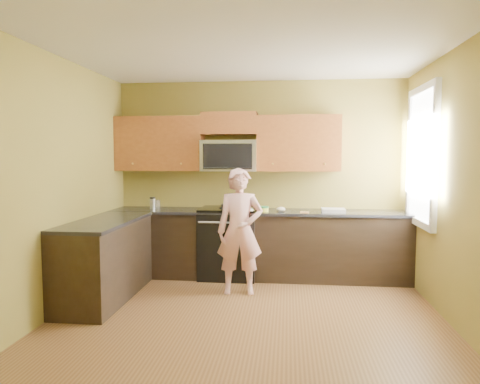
# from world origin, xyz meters

# --- Properties ---
(floor) EXTENTS (4.00, 4.00, 0.00)m
(floor) POSITION_xyz_m (0.00, 0.00, 0.00)
(floor) COLOR brown
(floor) RESTS_ON ground
(ceiling) EXTENTS (4.00, 4.00, 0.00)m
(ceiling) POSITION_xyz_m (0.00, 0.00, 2.70)
(ceiling) COLOR white
(ceiling) RESTS_ON ground
(wall_back) EXTENTS (4.00, 0.00, 4.00)m
(wall_back) POSITION_xyz_m (0.00, 2.00, 1.35)
(wall_back) COLOR olive
(wall_back) RESTS_ON ground
(wall_front) EXTENTS (4.00, 0.00, 4.00)m
(wall_front) POSITION_xyz_m (0.00, -2.00, 1.35)
(wall_front) COLOR olive
(wall_front) RESTS_ON ground
(wall_left) EXTENTS (0.00, 4.00, 4.00)m
(wall_left) POSITION_xyz_m (-2.00, 0.00, 1.35)
(wall_left) COLOR olive
(wall_left) RESTS_ON ground
(wall_right) EXTENTS (0.00, 4.00, 4.00)m
(wall_right) POSITION_xyz_m (2.00, 0.00, 1.35)
(wall_right) COLOR olive
(wall_right) RESTS_ON ground
(cabinet_back_run) EXTENTS (4.00, 0.60, 0.88)m
(cabinet_back_run) POSITION_xyz_m (0.00, 1.70, 0.44)
(cabinet_back_run) COLOR black
(cabinet_back_run) RESTS_ON floor
(cabinet_left_run) EXTENTS (0.60, 1.60, 0.88)m
(cabinet_left_run) POSITION_xyz_m (-1.70, 0.60, 0.44)
(cabinet_left_run) COLOR black
(cabinet_left_run) RESTS_ON floor
(countertop_back) EXTENTS (4.00, 0.62, 0.04)m
(countertop_back) POSITION_xyz_m (0.00, 1.69, 0.90)
(countertop_back) COLOR black
(countertop_back) RESTS_ON cabinet_back_run
(countertop_left) EXTENTS (0.62, 1.60, 0.04)m
(countertop_left) POSITION_xyz_m (-1.69, 0.60, 0.90)
(countertop_left) COLOR black
(countertop_left) RESTS_ON cabinet_left_run
(stove) EXTENTS (0.76, 0.65, 0.95)m
(stove) POSITION_xyz_m (-0.40, 1.68, 0.47)
(stove) COLOR black
(stove) RESTS_ON floor
(microwave) EXTENTS (0.76, 0.40, 0.42)m
(microwave) POSITION_xyz_m (-0.40, 1.80, 1.45)
(microwave) COLOR silver
(microwave) RESTS_ON wall_back
(upper_cab_left) EXTENTS (1.22, 0.33, 0.75)m
(upper_cab_left) POSITION_xyz_m (-1.39, 1.83, 1.45)
(upper_cab_left) COLOR brown
(upper_cab_left) RESTS_ON wall_back
(upper_cab_right) EXTENTS (1.12, 0.33, 0.75)m
(upper_cab_right) POSITION_xyz_m (0.54, 1.83, 1.45)
(upper_cab_right) COLOR brown
(upper_cab_right) RESTS_ON wall_back
(upper_cab_over_mw) EXTENTS (0.76, 0.33, 0.30)m
(upper_cab_over_mw) POSITION_xyz_m (-0.40, 1.83, 2.10)
(upper_cab_over_mw) COLOR brown
(upper_cab_over_mw) RESTS_ON wall_back
(window) EXTENTS (0.06, 1.06, 1.66)m
(window) POSITION_xyz_m (1.98, 1.20, 1.65)
(window) COLOR white
(window) RESTS_ON wall_right
(woman) EXTENTS (0.59, 0.42, 1.51)m
(woman) POSITION_xyz_m (-0.17, 0.98, 0.75)
(woman) COLOR #EF777D
(woman) RESTS_ON floor
(frying_pan) EXTENTS (0.45, 0.57, 0.07)m
(frying_pan) POSITION_xyz_m (-0.34, 1.60, 0.95)
(frying_pan) COLOR black
(frying_pan) RESTS_ON stove
(butter_tub) EXTENTS (0.14, 0.14, 0.09)m
(butter_tub) POSITION_xyz_m (0.09, 1.55, 0.92)
(butter_tub) COLOR #FCED42
(butter_tub) RESTS_ON countertop_back
(toast_slice) EXTENTS (0.12, 0.12, 0.01)m
(toast_slice) POSITION_xyz_m (0.62, 1.48, 0.93)
(toast_slice) COLOR #B27F47
(toast_slice) RESTS_ON countertop_back
(napkin_a) EXTENTS (0.12, 0.13, 0.06)m
(napkin_a) POSITION_xyz_m (-0.10, 1.46, 0.95)
(napkin_a) COLOR silver
(napkin_a) RESTS_ON countertop_back
(napkin_b) EXTENTS (0.14, 0.15, 0.07)m
(napkin_b) POSITION_xyz_m (0.31, 1.56, 0.95)
(napkin_b) COLOR silver
(napkin_b) RESTS_ON countertop_back
(dish_towel) EXTENTS (0.30, 0.25, 0.05)m
(dish_towel) POSITION_xyz_m (1.00, 1.60, 0.95)
(dish_towel) COLOR white
(dish_towel) RESTS_ON countertop_back
(travel_mug) EXTENTS (0.10, 0.10, 0.16)m
(travel_mug) POSITION_xyz_m (-1.47, 1.70, 0.92)
(travel_mug) COLOR silver
(travel_mug) RESTS_ON countertop_back
(glass_b) EXTENTS (0.09, 0.09, 0.12)m
(glass_b) POSITION_xyz_m (-1.42, 1.79, 0.98)
(glass_b) COLOR silver
(glass_b) RESTS_ON countertop_back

